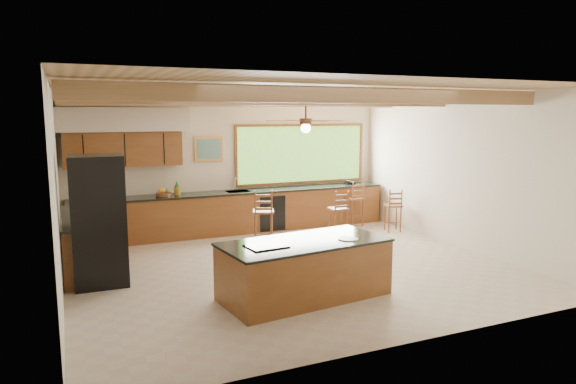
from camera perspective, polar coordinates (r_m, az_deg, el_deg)
name	(u,v)px	position (r m, az deg, el deg)	size (l,w,h in m)	color
ground	(291,267)	(8.91, 0.39, -8.34)	(7.20, 7.20, 0.00)	beige
room_shell	(268,137)	(9.07, -2.27, 6.17)	(7.27, 6.54, 3.02)	beige
counter_run	(207,218)	(10.85, -9.04, -2.83)	(7.12, 3.10, 1.23)	brown
island	(304,269)	(7.40, 1.83, -8.54)	(2.49, 1.39, 0.85)	brown
refrigerator	(98,220)	(8.35, -20.31, -2.98)	(0.80, 0.77, 2.00)	black
bar_stool_a	(264,213)	(10.17, -2.64, -2.31)	(0.52, 0.52, 1.14)	brown
bar_stool_b	(339,210)	(10.90, 5.73, -1.97)	(0.39, 0.39, 1.02)	brown
bar_stool_c	(355,200)	(12.07, 7.51, -0.84)	(0.40, 0.40, 1.07)	brown
bar_stool_d	(394,206)	(11.66, 11.74, -1.58)	(0.43, 0.43, 0.96)	brown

